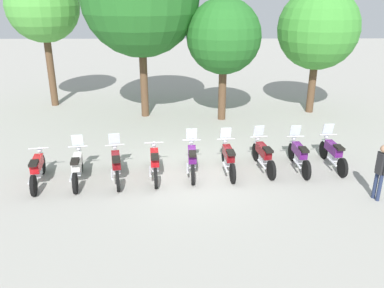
{
  "coord_description": "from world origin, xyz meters",
  "views": [
    {
      "loc": [
        -0.12,
        -11.84,
        5.7
      ],
      "look_at": [
        0.0,
        0.5,
        0.9
      ],
      "focal_mm": 36.93,
      "sensor_mm": 36.0,
      "label": 1
    }
  ],
  "objects_px": {
    "motorcycle_2": "(116,164)",
    "motorcycle_8": "(333,153)",
    "motorcycle_4": "(192,159)",
    "motorcycle_7": "(299,155)",
    "tree_0": "(43,6)",
    "person_0": "(381,168)",
    "motorcycle_5": "(228,158)",
    "motorcycle_6": "(263,155)",
    "motorcycle_0": "(37,169)",
    "tree_2": "(224,37)",
    "tree_3": "(318,29)",
    "motorcycle_3": "(155,162)",
    "motorcycle_1": "(77,166)"
  },
  "relations": [
    {
      "from": "tree_2",
      "to": "motorcycle_6",
      "type": "bearing_deg",
      "value": -80.43
    },
    {
      "from": "motorcycle_7",
      "to": "tree_3",
      "type": "distance_m",
      "value": 8.01
    },
    {
      "from": "motorcycle_4",
      "to": "person_0",
      "type": "relative_size",
      "value": 1.29
    },
    {
      "from": "motorcycle_6",
      "to": "tree_2",
      "type": "xyz_separation_m",
      "value": [
        -0.95,
        5.66,
        3.28
      ]
    },
    {
      "from": "motorcycle_1",
      "to": "tree_3",
      "type": "xyz_separation_m",
      "value": [
        9.63,
        7.69,
        3.51
      ]
    },
    {
      "from": "person_0",
      "to": "tree_0",
      "type": "relative_size",
      "value": 0.25
    },
    {
      "from": "motorcycle_6",
      "to": "tree_0",
      "type": "height_order",
      "value": "tree_0"
    },
    {
      "from": "tree_2",
      "to": "tree_0",
      "type": "bearing_deg",
      "value": 163.74
    },
    {
      "from": "motorcycle_4",
      "to": "tree_0",
      "type": "distance_m",
      "value": 12.03
    },
    {
      "from": "motorcycle_4",
      "to": "motorcycle_5",
      "type": "relative_size",
      "value": 1.0
    },
    {
      "from": "motorcycle_6",
      "to": "tree_0",
      "type": "distance_m",
      "value": 13.43
    },
    {
      "from": "motorcycle_0",
      "to": "motorcycle_2",
      "type": "relative_size",
      "value": 1.0
    },
    {
      "from": "motorcycle_2",
      "to": "motorcycle_4",
      "type": "xyz_separation_m",
      "value": [
        2.43,
        0.44,
        0.0
      ]
    },
    {
      "from": "motorcycle_0",
      "to": "tree_2",
      "type": "xyz_separation_m",
      "value": [
        6.32,
        6.68,
        3.3
      ]
    },
    {
      "from": "motorcycle_8",
      "to": "tree_2",
      "type": "relative_size",
      "value": 0.4
    },
    {
      "from": "motorcycle_7",
      "to": "tree_2",
      "type": "xyz_separation_m",
      "value": [
        -2.17,
        5.65,
        3.28
      ]
    },
    {
      "from": "tree_2",
      "to": "motorcycle_5",
      "type": "bearing_deg",
      "value": -92.49
    },
    {
      "from": "motorcycle_4",
      "to": "motorcycle_8",
      "type": "bearing_deg",
      "value": -85.59
    },
    {
      "from": "tree_2",
      "to": "motorcycle_4",
      "type": "bearing_deg",
      "value": -103.8
    },
    {
      "from": "motorcycle_5",
      "to": "tree_0",
      "type": "height_order",
      "value": "tree_0"
    },
    {
      "from": "motorcycle_4",
      "to": "tree_3",
      "type": "bearing_deg",
      "value": -41.32
    },
    {
      "from": "motorcycle_3",
      "to": "motorcycle_4",
      "type": "height_order",
      "value": "motorcycle_4"
    },
    {
      "from": "motorcycle_7",
      "to": "tree_2",
      "type": "height_order",
      "value": "tree_2"
    },
    {
      "from": "motorcycle_3",
      "to": "tree_0",
      "type": "relative_size",
      "value": 0.32
    },
    {
      "from": "tree_2",
      "to": "motorcycle_0",
      "type": "bearing_deg",
      "value": -133.39
    },
    {
      "from": "motorcycle_3",
      "to": "motorcycle_4",
      "type": "relative_size",
      "value": 1.0
    },
    {
      "from": "motorcycle_5",
      "to": "tree_2",
      "type": "height_order",
      "value": "tree_2"
    },
    {
      "from": "motorcycle_5",
      "to": "motorcycle_6",
      "type": "xyz_separation_m",
      "value": [
        1.21,
        0.22,
        0.0
      ]
    },
    {
      "from": "motorcycle_0",
      "to": "motorcycle_4",
      "type": "relative_size",
      "value": 0.99
    },
    {
      "from": "motorcycle_0",
      "to": "motorcycle_3",
      "type": "distance_m",
      "value": 3.67
    },
    {
      "from": "motorcycle_2",
      "to": "tree_3",
      "type": "xyz_separation_m",
      "value": [
        8.42,
        7.56,
        3.51
      ]
    },
    {
      "from": "motorcycle_6",
      "to": "tree_0",
      "type": "relative_size",
      "value": 0.32
    },
    {
      "from": "motorcycle_4",
      "to": "motorcycle_0",
      "type": "bearing_deg",
      "value": 97.14
    },
    {
      "from": "motorcycle_5",
      "to": "tree_3",
      "type": "distance_m",
      "value": 9.2
    },
    {
      "from": "motorcycle_4",
      "to": "motorcycle_7",
      "type": "bearing_deg",
      "value": -86.34
    },
    {
      "from": "motorcycle_8",
      "to": "person_0",
      "type": "height_order",
      "value": "person_0"
    },
    {
      "from": "motorcycle_0",
      "to": "motorcycle_6",
      "type": "relative_size",
      "value": 1.0
    },
    {
      "from": "tree_3",
      "to": "motorcycle_8",
      "type": "bearing_deg",
      "value": -99.73
    },
    {
      "from": "tree_0",
      "to": "person_0",
      "type": "bearing_deg",
      "value": -39.41
    },
    {
      "from": "motorcycle_3",
      "to": "motorcycle_6",
      "type": "height_order",
      "value": "motorcycle_6"
    },
    {
      "from": "motorcycle_0",
      "to": "motorcycle_3",
      "type": "xyz_separation_m",
      "value": [
        3.64,
        0.47,
        0.0
      ]
    },
    {
      "from": "person_0",
      "to": "motorcycle_2",
      "type": "bearing_deg",
      "value": -28.39
    },
    {
      "from": "person_0",
      "to": "motorcycle_0",
      "type": "bearing_deg",
      "value": -24.46
    },
    {
      "from": "tree_0",
      "to": "tree_2",
      "type": "distance_m",
      "value": 9.14
    },
    {
      "from": "motorcycle_5",
      "to": "tree_0",
      "type": "distance_m",
      "value": 12.73
    },
    {
      "from": "motorcycle_2",
      "to": "motorcycle_8",
      "type": "distance_m",
      "value": 7.34
    },
    {
      "from": "motorcycle_6",
      "to": "tree_3",
      "type": "bearing_deg",
      "value": -36.56
    },
    {
      "from": "motorcycle_0",
      "to": "tree_2",
      "type": "bearing_deg",
      "value": -53.44
    },
    {
      "from": "motorcycle_3",
      "to": "tree_2",
      "type": "relative_size",
      "value": 0.4
    },
    {
      "from": "motorcycle_0",
      "to": "tree_0",
      "type": "bearing_deg",
      "value": 4.42
    }
  ]
}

